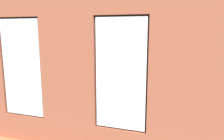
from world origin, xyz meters
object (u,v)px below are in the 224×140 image
at_px(couch_left, 202,109).
at_px(potted_plant_corner_near_left, 202,72).
at_px(potted_plant_beside_window_right, 0,100).
at_px(potted_plant_between_couches, 122,104).
at_px(media_console, 44,85).
at_px(remote_black, 114,91).
at_px(tv_flatscreen, 44,70).
at_px(potted_plant_foreground_right, 72,66).
at_px(potted_plant_near_tv, 39,81).
at_px(cup_ceramic, 133,91).
at_px(table_plant_small, 121,91).
at_px(remote_silver, 103,92).
at_px(candle_jar, 118,91).
at_px(potted_plant_corner_far_left, 219,130).
at_px(coffee_table, 118,95).
at_px(couch_by_window, 66,117).
at_px(potted_plant_mid_room_small, 134,86).

relative_size(couch_left, potted_plant_corner_near_left, 1.56).
bearing_deg(potted_plant_beside_window_right, potted_plant_between_couches, -177.19).
height_order(media_console, potted_plant_between_couches, potted_plant_between_couches).
relative_size(remote_black, tv_flatscreen, 0.18).
distance_m(potted_plant_foreground_right, potted_plant_beside_window_right, 4.43).
bearing_deg(potted_plant_foreground_right, potted_plant_near_tv, 95.30).
relative_size(cup_ceramic, potted_plant_between_couches, 0.08).
bearing_deg(table_plant_small, remote_silver, 0.00).
bearing_deg(candle_jar, couch_left, 171.50).
xyz_separation_m(candle_jar, tv_flatscreen, (3.16, -0.73, 0.37)).
distance_m(remote_silver, potted_plant_corner_far_left, 3.52).
distance_m(coffee_table, table_plant_small, 0.22).
bearing_deg(coffee_table, potted_plant_corner_far_left, 141.30).
xyz_separation_m(candle_jar, potted_plant_foreground_right, (2.86, -2.40, 0.27)).
bearing_deg(couch_by_window, coffee_table, -110.29).
height_order(potted_plant_foreground_right, potted_plant_corner_far_left, potted_plant_corner_far_left).
bearing_deg(potted_plant_near_tv, remote_silver, -175.08).
bearing_deg(table_plant_small, potted_plant_mid_room_small, -93.61).
distance_m(potted_plant_corner_far_left, potted_plant_beside_window_right, 5.03).
relative_size(remote_black, potted_plant_foreground_right, 0.13).
relative_size(couch_left, cup_ceramic, 17.77).
height_order(cup_ceramic, remote_silver, cup_ceramic).
height_order(coffee_table, potted_plant_corner_near_left, potted_plant_corner_near_left).
bearing_deg(candle_jar, potted_plant_beside_window_right, 38.69).
distance_m(candle_jar, potted_plant_beside_window_right, 3.23).
relative_size(potted_plant_foreground_right, potted_plant_mid_room_small, 2.66).
relative_size(potted_plant_mid_room_small, potted_plant_beside_window_right, 0.57).
height_order(table_plant_small, potted_plant_between_couches, potted_plant_between_couches).
xyz_separation_m(potted_plant_corner_far_left, potted_plant_beside_window_right, (5.03, 0.00, 0.05)).
xyz_separation_m(coffee_table, potted_plant_between_couches, (-0.63, 1.86, 0.40)).
relative_size(potted_plant_mid_room_small, potted_plant_corner_near_left, 0.40).
xyz_separation_m(cup_ceramic, candle_jar, (0.41, 0.13, -0.00)).
relative_size(media_console, tv_flatscreen, 1.20).
bearing_deg(cup_ceramic, potted_plant_corner_near_left, -132.09).
height_order(potted_plant_near_tv, potted_plant_beside_window_right, potted_plant_near_tv).
xyz_separation_m(couch_by_window, table_plant_small, (-0.82, -1.80, 0.20)).
bearing_deg(potted_plant_foreground_right, remote_silver, 133.85).
distance_m(couch_by_window, potted_plant_corner_near_left, 5.44).
distance_m(couch_left, coffee_table, 2.38).
distance_m(candle_jar, potted_plant_mid_room_small, 1.35).
bearing_deg(remote_silver, table_plant_small, 105.35).
height_order(couch_by_window, media_console, couch_by_window).
bearing_deg(cup_ceramic, potted_plant_mid_room_small, -80.18).
bearing_deg(remote_silver, potted_plant_mid_room_small, 171.12).
height_order(couch_left, potted_plant_beside_window_right, potted_plant_beside_window_right).
distance_m(table_plant_small, potted_plant_mid_room_small, 1.46).
bearing_deg(remote_silver, coffee_table, 119.76).
bearing_deg(potted_plant_corner_far_left, potted_plant_near_tv, -18.48).
bearing_deg(table_plant_small, cup_ceramic, -140.13).
bearing_deg(potted_plant_beside_window_right, couch_left, -161.14).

